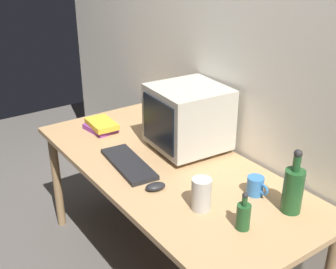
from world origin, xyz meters
The scene contains 10 objects.
back_wall centered at (0.00, 0.46, 1.25)m, with size 4.00×0.08×2.50m, color silver.
desk centered at (0.00, 0.00, 0.65)m, with size 1.76×0.79×0.73m.
crt_monitor centered at (-0.09, 0.20, 0.92)m, with size 0.41×0.41×0.37m.
keyboard centered at (-0.12, -0.17, 0.74)m, with size 0.42×0.15×0.02m, color black.
computer_mouse centered at (0.16, -0.19, 0.75)m, with size 0.06×0.10×0.04m, color black.
bottle_tall centered at (0.65, 0.20, 0.84)m, with size 0.09×0.09×0.30m.
bottle_short centered at (0.62, -0.06, 0.79)m, with size 0.06×0.06×0.17m.
book_stack centered at (-0.61, -0.08, 0.76)m, with size 0.24×0.16×0.06m.
mug centered at (0.47, 0.17, 0.77)m, with size 0.12×0.08×0.09m.
metal_canister centered at (0.41, -0.11, 0.80)m, with size 0.09×0.09×0.15m, color #B7B2A8.
Camera 1 is at (1.63, -1.15, 1.83)m, focal length 45.73 mm.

